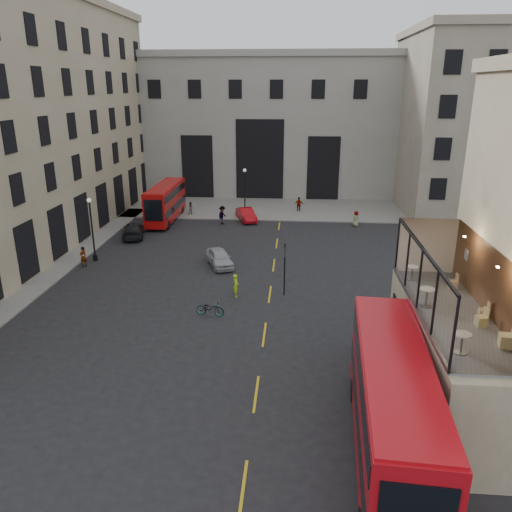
# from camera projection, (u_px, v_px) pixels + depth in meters

# --- Properties ---
(ground) EXTENTS (140.00, 140.00, 0.00)m
(ground) POSITION_uv_depth(u_px,v_px,m) (298.00, 396.00, 23.62)
(ground) COLOR black
(ground) RESTS_ON ground
(host_frontage) EXTENTS (3.00, 11.00, 4.50)m
(host_frontage) POSITION_uv_depth(u_px,v_px,m) (445.00, 360.00, 22.39)
(host_frontage) COLOR #BCAB8D
(host_frontage) RESTS_ON ground
(cafe_floor) EXTENTS (3.00, 10.00, 0.10)m
(cafe_floor) POSITION_uv_depth(u_px,v_px,m) (451.00, 313.00, 21.65)
(cafe_floor) COLOR slate
(cafe_floor) RESTS_ON host_frontage
(gateway) EXTENTS (35.00, 10.60, 18.00)m
(gateway) POSITION_uv_depth(u_px,v_px,m) (263.00, 122.00, 66.21)
(gateway) COLOR #9C9991
(gateway) RESTS_ON ground
(building_right) EXTENTS (16.60, 18.60, 20.00)m
(building_right) POSITION_uv_depth(u_px,v_px,m) (478.00, 118.00, 56.42)
(building_right) COLOR #A49A84
(building_right) RESTS_ON ground
(pavement_far) EXTENTS (40.00, 12.00, 0.12)m
(pavement_far) POSITION_uv_depth(u_px,v_px,m) (248.00, 207.00, 59.89)
(pavement_far) COLOR slate
(pavement_far) RESTS_ON ground
(traffic_light_near) EXTENTS (0.16, 0.20, 3.80)m
(traffic_light_near) POSITION_uv_depth(u_px,v_px,m) (285.00, 262.00, 34.22)
(traffic_light_near) COLOR black
(traffic_light_near) RESTS_ON ground
(traffic_light_far) EXTENTS (0.16, 0.20, 3.80)m
(traffic_light_far) POSITION_uv_depth(u_px,v_px,m) (150.00, 206.00, 50.37)
(traffic_light_far) COLOR black
(traffic_light_far) RESTS_ON ground
(street_lamp_a) EXTENTS (0.36, 0.36, 5.33)m
(street_lamp_a) POSITION_uv_depth(u_px,v_px,m) (93.00, 233.00, 41.11)
(street_lamp_a) COLOR black
(street_lamp_a) RESTS_ON ground
(street_lamp_b) EXTENTS (0.36, 0.36, 5.33)m
(street_lamp_b) POSITION_uv_depth(u_px,v_px,m) (245.00, 195.00, 55.36)
(street_lamp_b) COLOR black
(street_lamp_b) RESTS_ON ground
(bus_near) EXTENTS (3.27, 11.35, 4.47)m
(bus_near) POSITION_uv_depth(u_px,v_px,m) (392.00, 402.00, 18.94)
(bus_near) COLOR #AF0C14
(bus_near) RESTS_ON ground
(bus_far) EXTENTS (2.30, 9.76, 3.89)m
(bus_far) POSITION_uv_depth(u_px,v_px,m) (166.00, 201.00, 53.53)
(bus_far) COLOR #AE0C0C
(bus_far) RESTS_ON ground
(car_a) EXTENTS (3.07, 4.35, 1.37)m
(car_a) POSITION_uv_depth(u_px,v_px,m) (220.00, 258.00, 40.41)
(car_a) COLOR #A9ACB1
(car_a) RESTS_ON ground
(car_b) EXTENTS (2.81, 4.41, 1.37)m
(car_b) POSITION_uv_depth(u_px,v_px,m) (246.00, 215.00, 53.92)
(car_b) COLOR #B50B12
(car_b) RESTS_ON ground
(car_c) EXTENTS (2.98, 5.03, 1.37)m
(car_c) POSITION_uv_depth(u_px,v_px,m) (133.00, 230.00, 48.15)
(car_c) COLOR black
(car_c) RESTS_ON ground
(bicycle) EXTENTS (1.88, 0.90, 0.95)m
(bicycle) POSITION_uv_depth(u_px,v_px,m) (210.00, 308.00, 31.75)
(bicycle) COLOR gray
(bicycle) RESTS_ON ground
(cyclist) EXTENTS (0.51, 0.66, 1.64)m
(cyclist) POSITION_uv_depth(u_px,v_px,m) (236.00, 285.00, 34.49)
(cyclist) COLOR #B2E117
(cyclist) RESTS_ON ground
(pedestrian_a) EXTENTS (0.91, 0.82, 1.53)m
(pedestrian_a) POSITION_uv_depth(u_px,v_px,m) (191.00, 209.00, 56.12)
(pedestrian_a) COLOR gray
(pedestrian_a) RESTS_ON ground
(pedestrian_b) EXTENTS (1.13, 1.43, 1.94)m
(pedestrian_b) POSITION_uv_depth(u_px,v_px,m) (222.00, 215.00, 52.54)
(pedestrian_b) COLOR gray
(pedestrian_b) RESTS_ON ground
(pedestrian_c) EXTENTS (1.05, 0.49, 1.75)m
(pedestrian_c) POSITION_uv_depth(u_px,v_px,m) (299.00, 205.00, 57.55)
(pedestrian_c) COLOR gray
(pedestrian_c) RESTS_ON ground
(pedestrian_d) EXTENTS (0.91, 0.94, 1.62)m
(pedestrian_d) POSITION_uv_depth(u_px,v_px,m) (356.00, 219.00, 51.76)
(pedestrian_d) COLOR gray
(pedestrian_d) RESTS_ON ground
(pedestrian_e) EXTENTS (0.63, 0.74, 1.72)m
(pedestrian_e) POSITION_uv_depth(u_px,v_px,m) (83.00, 257.00, 40.12)
(pedestrian_e) COLOR gray
(pedestrian_e) RESTS_ON ground
(cafe_table_near) EXTENTS (0.63, 0.63, 0.79)m
(cafe_table_near) POSITION_uv_depth(u_px,v_px,m) (462.00, 340.00, 18.18)
(cafe_table_near) COLOR beige
(cafe_table_near) RESTS_ON cafe_floor
(cafe_table_mid) EXTENTS (0.68, 0.68, 0.85)m
(cafe_table_mid) POSITION_uv_depth(u_px,v_px,m) (427.00, 295.00, 22.05)
(cafe_table_mid) COLOR silver
(cafe_table_mid) RESTS_ON cafe_floor
(cafe_table_far) EXTENTS (0.58, 0.58, 0.72)m
(cafe_table_far) POSITION_uv_depth(u_px,v_px,m) (412.00, 271.00, 25.11)
(cafe_table_far) COLOR white
(cafe_table_far) RESTS_ON cafe_floor
(cafe_chair_a) EXTENTS (0.54, 0.54, 0.96)m
(cafe_chair_a) POSITION_uv_depth(u_px,v_px,m) (506.00, 340.00, 18.67)
(cafe_chair_a) COLOR #DDC680
(cafe_chair_a) RESTS_ON cafe_floor
(cafe_chair_b) EXTENTS (0.46, 0.46, 0.79)m
(cafe_chair_b) POSITION_uv_depth(u_px,v_px,m) (481.00, 320.00, 20.34)
(cafe_chair_b) COLOR tan
(cafe_chair_b) RESTS_ON cafe_floor
(cafe_chair_c) EXTENTS (0.42, 0.42, 0.78)m
(cafe_chair_c) POSITION_uv_depth(u_px,v_px,m) (484.00, 313.00, 20.99)
(cafe_chair_c) COLOR tan
(cafe_chair_c) RESTS_ON cafe_floor
(cafe_chair_d) EXTENTS (0.41, 0.41, 0.78)m
(cafe_chair_d) POSITION_uv_depth(u_px,v_px,m) (453.00, 284.00, 24.07)
(cafe_chair_d) COLOR tan
(cafe_chair_d) RESTS_ON cafe_floor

